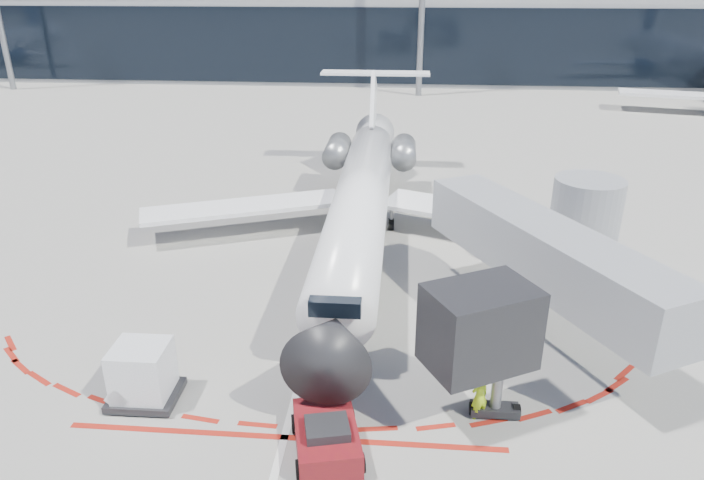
# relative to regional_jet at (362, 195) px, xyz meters

# --- Properties ---
(ground) EXTENTS (260.00, 260.00, 0.00)m
(ground) POSITION_rel_regional_jet_xyz_m (-1.31, -4.67, -2.52)
(ground) COLOR gray
(ground) RESTS_ON ground
(apron_centerline) EXTENTS (0.25, 40.00, 0.01)m
(apron_centerline) POSITION_rel_regional_jet_xyz_m (-1.31, -2.67, -2.51)
(apron_centerline) COLOR silver
(apron_centerline) RESTS_ON ground
(apron_stop_bar) EXTENTS (14.00, 0.25, 0.01)m
(apron_stop_bar) POSITION_rel_regional_jet_xyz_m (-1.31, -16.17, -2.51)
(apron_stop_bar) COLOR maroon
(apron_stop_bar) RESTS_ON ground
(terminal_building) EXTENTS (150.00, 24.15, 24.00)m
(terminal_building) POSITION_rel_regional_jet_xyz_m (-1.31, 60.30, 6.00)
(terminal_building) COLOR #949699
(terminal_building) RESTS_ON ground
(jet_bridge) EXTENTS (10.03, 15.20, 4.90)m
(jet_bridge) POSITION_rel_regional_jet_xyz_m (8.48, -7.69, 0.49)
(jet_bridge) COLOR gray
(jet_bridge) RESTS_ON ground
(regional_jet) EXTENTS (24.44, 30.13, 7.55)m
(regional_jet) POSITION_rel_regional_jet_xyz_m (0.00, 0.00, 0.00)
(regional_jet) COLOR white
(regional_jet) RESTS_ON ground
(pushback_tug) EXTENTS (2.56, 4.81, 1.22)m
(pushback_tug) POSITION_rel_regional_jet_xyz_m (0.09, -16.64, -1.98)
(pushback_tug) COLOR maroon
(pushback_tug) RESTS_ON ground
(ramp_worker) EXTENTS (0.74, 0.66, 1.70)m
(ramp_worker) POSITION_rel_regional_jet_xyz_m (4.87, -14.67, -1.67)
(ramp_worker) COLOR #BFF119
(ramp_worker) RESTS_ON ground
(uld_container) EXTENTS (2.28, 1.95, 2.13)m
(uld_container) POSITION_rel_regional_jet_xyz_m (-6.38, -14.70, -1.47)
(uld_container) COLOR black
(uld_container) RESTS_ON ground
(safety_cone_right) EXTENTS (0.34, 0.34, 0.47)m
(safety_cone_right) POSITION_rel_regional_jet_xyz_m (5.06, -12.49, -2.29)
(safety_cone_right) COLOR #F65C05
(safety_cone_right) RESTS_ON ground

